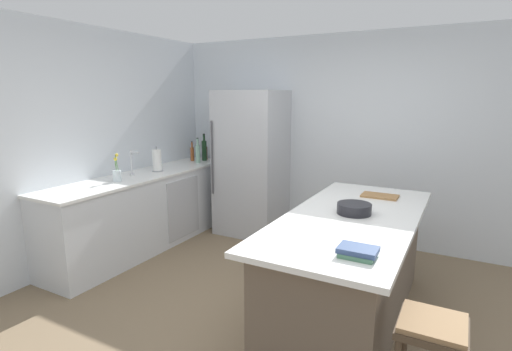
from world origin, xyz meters
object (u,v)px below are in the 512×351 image
at_px(kitchen_island, 349,267).
at_px(paper_towel_roll, 157,161).
at_px(cookbook_stack, 358,252).
at_px(syrup_bottle, 205,153).
at_px(gin_bottle, 198,153).
at_px(cutting_board, 380,196).
at_px(flower_vase, 117,174).
at_px(refrigerator, 251,163).
at_px(bar_stool, 431,340).
at_px(wine_bottle, 204,150).
at_px(sink_faucet, 132,162).
at_px(vinegar_bottle, 192,153).
at_px(mixing_bowl, 354,209).

height_order(kitchen_island, paper_towel_roll, paper_towel_roll).
bearing_deg(cookbook_stack, syrup_bottle, 139.78).
distance_m(gin_bottle, cutting_board, 2.70).
bearing_deg(gin_bottle, flower_vase, -91.90).
distance_m(paper_towel_roll, cutting_board, 2.69).
distance_m(refrigerator, cutting_board, 2.00).
distance_m(bar_stool, cutting_board, 1.74).
xyz_separation_m(paper_towel_roll, gin_bottle, (0.07, 0.75, 0.00)).
xyz_separation_m(paper_towel_roll, cookbook_stack, (2.86, -1.39, -0.12)).
distance_m(cookbook_stack, cutting_board, 1.52).
xyz_separation_m(kitchen_island, wine_bottle, (-2.58, 1.55, 0.62)).
height_order(sink_faucet, flower_vase, flower_vase).
bearing_deg(syrup_bottle, flower_vase, -88.70).
bearing_deg(cutting_board, paper_towel_roll, -177.59).
bearing_deg(refrigerator, cutting_board, -22.90).
bearing_deg(kitchen_island, wine_bottle, 148.99).
relative_size(bar_stool, vinegar_bottle, 2.32).
height_order(wine_bottle, cookbook_stack, wine_bottle).
xyz_separation_m(refrigerator, bar_stool, (2.46, -2.36, -0.42)).
relative_size(refrigerator, paper_towel_roll, 6.14).
relative_size(refrigerator, vinegar_bottle, 6.80).
height_order(flower_vase, mixing_bowl, flower_vase).
xyz_separation_m(paper_towel_roll, syrup_bottle, (-0.02, 1.04, -0.03)).
relative_size(refrigerator, wine_bottle, 4.94).
relative_size(kitchen_island, mixing_bowl, 8.09).
distance_m(kitchen_island, syrup_bottle, 3.14).
distance_m(wine_bottle, cookbook_stack, 3.67).
xyz_separation_m(refrigerator, syrup_bottle, (-0.86, 0.15, 0.06)).
bearing_deg(cutting_board, cookbook_stack, -83.50).
xyz_separation_m(wine_bottle, vinegar_bottle, (-0.14, -0.11, -0.05)).
relative_size(cookbook_stack, cutting_board, 0.70).
distance_m(gin_bottle, mixing_bowl, 2.85).
distance_m(bar_stool, flower_vase, 3.41).
bearing_deg(vinegar_bottle, gin_bottle, -28.46).
distance_m(sink_faucet, vinegar_bottle, 1.18).
relative_size(sink_faucet, cookbook_stack, 1.29).
height_order(sink_faucet, cutting_board, sink_faucet).
distance_m(sink_faucet, cutting_board, 2.80).
bearing_deg(gin_bottle, refrigerator, 10.37).
bearing_deg(refrigerator, flower_vase, -117.99).
height_order(bar_stool, sink_faucet, sink_faucet).
relative_size(sink_faucet, flower_vase, 0.96).
bearing_deg(bar_stool, gin_bottle, 145.51).
distance_m(vinegar_bottle, cutting_board, 2.88).
xyz_separation_m(flower_vase, mixing_bowl, (2.59, 0.12, -0.06)).
xyz_separation_m(gin_bottle, cookbook_stack, (2.79, -2.14, -0.13)).
xyz_separation_m(wine_bottle, mixing_bowl, (2.58, -1.49, -0.13)).
distance_m(kitchen_island, wine_bottle, 3.07).
relative_size(sink_faucet, syrup_bottle, 1.12).
bearing_deg(cookbook_stack, gin_bottle, 142.48).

